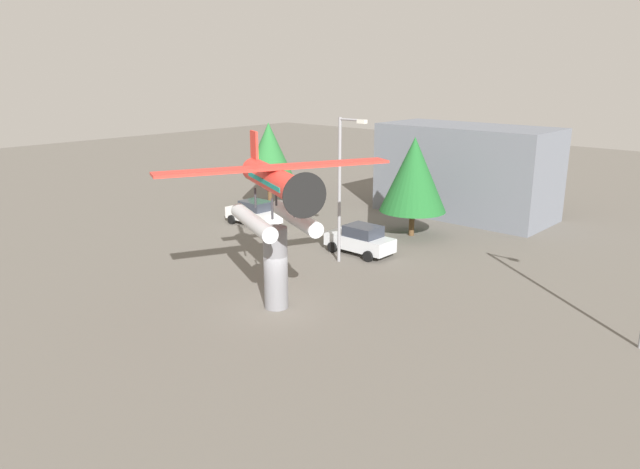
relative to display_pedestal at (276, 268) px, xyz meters
The scene contains 9 objects.
ground_plane 1.91m from the display_pedestal, ahead, with size 140.00×140.00×0.00m, color #605B54.
display_pedestal is the anchor object (origin of this frame).
floatplane_monument 3.58m from the display_pedestal, 24.71° to the right, with size 7.16×9.91×4.00m.
car_near_white 15.24m from the display_pedestal, 142.15° to the left, with size 4.20×2.02×1.76m.
car_mid_silver 9.38m from the display_pedestal, 103.96° to the left, with size 4.20×2.02×1.76m.
streetlight_primary 7.91m from the display_pedestal, 106.26° to the left, with size 1.84×0.28×8.14m.
storefront_building 22.20m from the display_pedestal, 96.75° to the left, with size 12.67×5.91×6.67m, color slate.
tree_west 20.93m from the display_pedestal, 137.65° to the left, with size 3.83×3.83×6.67m.
tree_east 14.84m from the display_pedestal, 98.87° to the left, with size 4.33×4.33×6.49m.
Camera 1 is at (18.56, -17.46, 10.61)m, focal length 33.15 mm.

